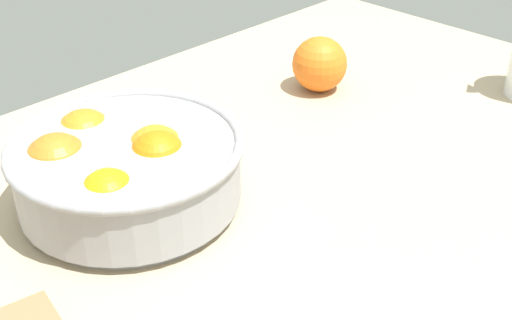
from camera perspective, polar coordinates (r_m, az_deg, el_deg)
The scene contains 3 objects.
ground_plane at distance 78.83cm, azimuth -2.36°, elevation -5.92°, with size 148.86×85.56×3.00cm, color tan.
fruit_bowl at distance 78.98cm, azimuth -11.21°, elevation -0.65°, with size 27.14×27.14×9.91cm.
loose_orange_1 at distance 106.55cm, azimuth 5.45°, elevation 8.15°, with size 8.69×8.69×8.69cm, color orange.
Camera 1 is at (-41.97, -46.41, 46.45)cm, focal length 46.87 mm.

